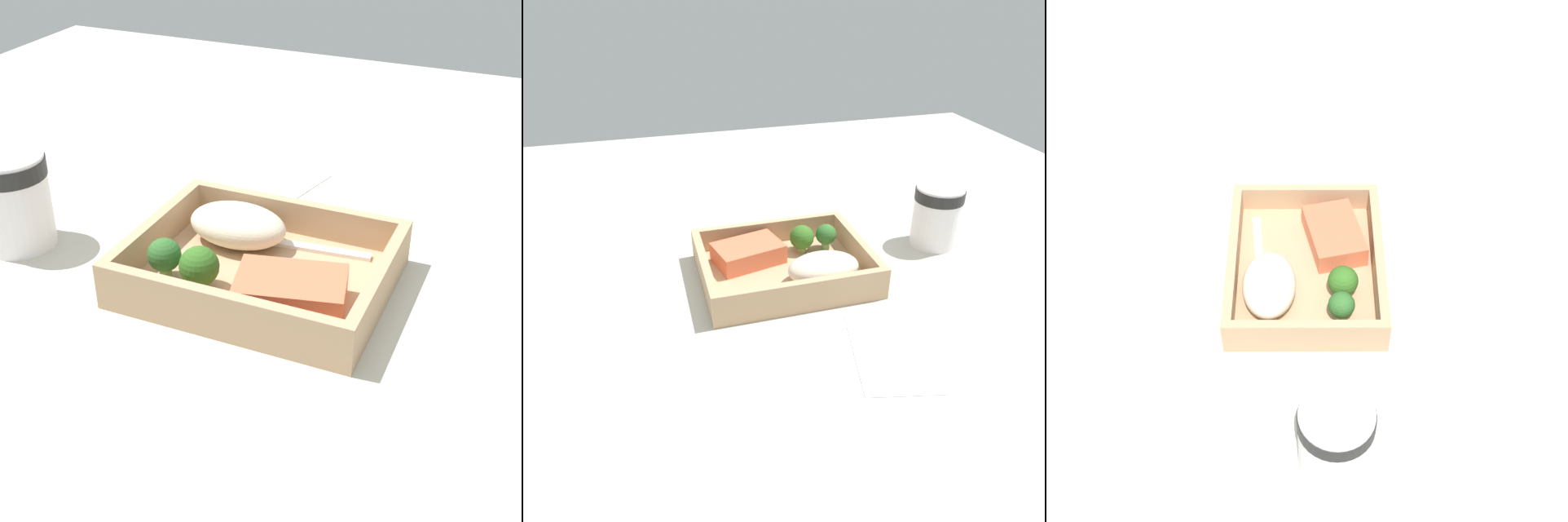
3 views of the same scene
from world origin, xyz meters
TOP-DOWN VIEW (x-y plane):
  - ground_plane at (0.00, 0.00)cm, footprint 160.00×160.00cm
  - takeout_tray at (0.00, 0.00)cm, footprint 25.44×20.38cm
  - tray_rim at (0.00, 0.00)cm, footprint 25.44×20.38cm
  - salmon_fillet at (-4.72, 3.89)cm, footprint 11.52×8.93cm
  - mashed_potatoes at (4.69, -4.67)cm, footprint 10.73×6.91cm
  - broccoli_floret_1 at (4.38, 4.76)cm, footprint 3.95×3.95cm
  - broccoli_floret_2 at (8.40, 4.42)cm, footprint 3.39×3.39cm
  - fork at (-0.47, -6.16)cm, footprint 15.89×3.19cm
  - paper_cup at (27.61, 3.06)cm, footprint 8.08×8.08cm
  - receipt_slip at (7.97, -20.94)cm, footprint 12.78×16.85cm

SIDE VIEW (x-z plane):
  - ground_plane at x=0.00cm, z-range -2.00..0.00cm
  - receipt_slip at x=7.97cm, z-range 0.00..0.24cm
  - takeout_tray at x=0.00cm, z-range 0.00..1.20cm
  - fork at x=-0.47cm, z-range 1.20..1.64cm
  - salmon_fillet at x=-4.72cm, z-range 1.20..4.27cm
  - tray_rim at x=0.00cm, z-range 1.20..4.91cm
  - mashed_potatoes at x=4.69cm, z-range 1.20..5.56cm
  - broccoli_floret_1 at x=4.38cm, z-range 1.39..5.90cm
  - broccoli_floret_2 at x=8.40cm, z-range 1.56..5.91cm
  - paper_cup at x=27.61cm, z-range 0.63..11.11cm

